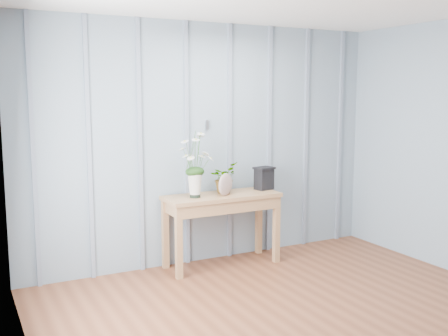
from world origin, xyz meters
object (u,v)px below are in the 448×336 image
daisy_vase (195,156)px  carved_box (264,178)px  felt_disc_vessel (225,185)px  sideboard (222,205)px

daisy_vase → carved_box: bearing=3.8°
carved_box → felt_disc_vessel: bearing=-167.7°
sideboard → carved_box: (0.53, 0.04, 0.24)m
daisy_vase → felt_disc_vessel: bearing=-11.0°
daisy_vase → felt_disc_vessel: (0.31, -0.06, -0.30)m
felt_disc_vessel → daisy_vase: bearing=140.7°
daisy_vase → carved_box: 0.89m
daisy_vase → felt_disc_vessel: 0.44m
felt_disc_vessel → carved_box: (0.53, 0.12, 0.01)m
sideboard → felt_disc_vessel: 0.24m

